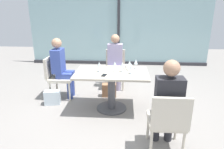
% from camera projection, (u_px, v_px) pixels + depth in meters
% --- Properties ---
extents(ground_plane, '(12.00, 12.00, 0.00)m').
position_uv_depth(ground_plane, '(112.00, 108.00, 3.89)').
color(ground_plane, gray).
extents(window_wall_backdrop, '(5.81, 0.10, 2.70)m').
position_uv_depth(window_wall_backdrop, '(119.00, 28.00, 6.53)').
color(window_wall_backdrop, '#91B7BC').
rests_on(window_wall_backdrop, ground_plane).
extents(dining_table_main, '(1.31, 0.80, 0.73)m').
position_uv_depth(dining_table_main, '(112.00, 82.00, 3.72)').
color(dining_table_main, '#BCB29E').
rests_on(dining_table_main, ground_plane).
extents(chair_far_left, '(0.50, 0.46, 0.87)m').
position_uv_depth(chair_far_left, '(57.00, 75.00, 4.25)').
color(chair_far_left, beige).
rests_on(chair_far_left, ground_plane).
extents(chair_near_window, '(0.46, 0.51, 0.87)m').
position_uv_depth(chair_near_window, '(115.00, 66.00, 4.85)').
color(chair_near_window, beige).
rests_on(chair_near_window, ground_plane).
extents(chair_front_right, '(0.46, 0.50, 0.87)m').
position_uv_depth(chair_front_right, '(168.00, 120.00, 2.56)').
color(chair_front_right, beige).
rests_on(chair_front_right, ground_plane).
extents(person_far_left, '(0.39, 0.34, 1.26)m').
position_uv_depth(person_far_left, '(61.00, 65.00, 4.18)').
color(person_far_left, '#384C9E').
rests_on(person_far_left, ground_plane).
extents(person_near_window, '(0.34, 0.39, 1.26)m').
position_uv_depth(person_near_window, '(115.00, 59.00, 4.69)').
color(person_near_window, '#9E93B7').
rests_on(person_near_window, ground_plane).
extents(person_front_right, '(0.34, 0.39, 1.26)m').
position_uv_depth(person_front_right, '(167.00, 101.00, 2.60)').
color(person_front_right, '#28282D').
rests_on(person_front_right, ground_plane).
extents(wine_glass_0, '(0.07, 0.07, 0.18)m').
position_uv_depth(wine_glass_0, '(122.00, 65.00, 3.63)').
color(wine_glass_0, silver).
rests_on(wine_glass_0, dining_table_main).
extents(wine_glass_1, '(0.07, 0.07, 0.18)m').
position_uv_depth(wine_glass_1, '(130.00, 63.00, 3.72)').
color(wine_glass_1, silver).
rests_on(wine_glass_1, dining_table_main).
extents(wine_glass_2, '(0.07, 0.07, 0.18)m').
position_uv_depth(wine_glass_2, '(136.00, 62.00, 3.82)').
color(wine_glass_2, silver).
rests_on(wine_glass_2, dining_table_main).
extents(wine_glass_3, '(0.07, 0.07, 0.18)m').
position_uv_depth(wine_glass_3, '(115.00, 64.00, 3.67)').
color(wine_glass_3, silver).
rests_on(wine_glass_3, dining_table_main).
extents(wine_glass_4, '(0.07, 0.07, 0.18)m').
position_uv_depth(wine_glass_4, '(99.00, 65.00, 3.63)').
color(wine_glass_4, silver).
rests_on(wine_glass_4, dining_table_main).
extents(wine_glass_5, '(0.07, 0.07, 0.18)m').
position_uv_depth(wine_glass_5, '(131.00, 66.00, 3.53)').
color(wine_glass_5, silver).
rests_on(wine_glass_5, dining_table_main).
extents(coffee_cup, '(0.08, 0.08, 0.09)m').
position_uv_depth(coffee_cup, '(126.00, 67.00, 3.82)').
color(coffee_cup, white).
rests_on(coffee_cup, dining_table_main).
extents(cell_phone_on_table, '(0.10, 0.16, 0.01)m').
position_uv_depth(cell_phone_on_table, '(104.00, 75.00, 3.48)').
color(cell_phone_on_table, black).
rests_on(cell_phone_on_table, dining_table_main).
extents(handbag_0, '(0.32, 0.21, 0.28)m').
position_uv_depth(handbag_0, '(52.00, 97.00, 4.02)').
color(handbag_0, silver).
rests_on(handbag_0, ground_plane).
extents(handbag_1, '(0.31, 0.18, 0.28)m').
position_uv_depth(handbag_1, '(109.00, 90.00, 4.38)').
color(handbag_1, '#A3704C').
rests_on(handbag_1, ground_plane).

